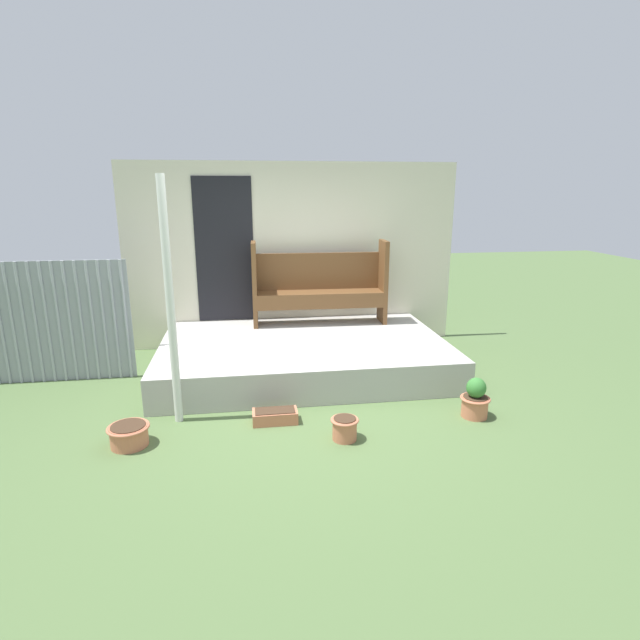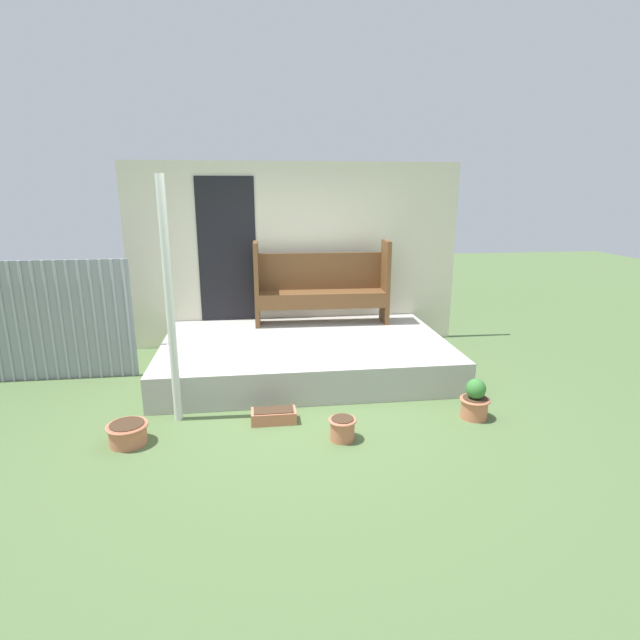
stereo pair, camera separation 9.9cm
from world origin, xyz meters
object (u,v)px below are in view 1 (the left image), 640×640
(flower_pot_left, at_px, (129,434))
(flower_pot_middle, at_px, (345,428))
(bench, at_px, (319,283))
(flower_pot_right, at_px, (475,400))
(planter_box_rect, at_px, (275,416))
(support_post, at_px, (170,305))

(flower_pot_left, xyz_separation_m, flower_pot_middle, (1.94, -0.17, 0.01))
(bench, relative_size, flower_pot_right, 4.50)
(planter_box_rect, bearing_deg, flower_pot_right, -4.82)
(bench, distance_m, flower_pot_middle, 2.82)
(bench, bearing_deg, flower_pot_middle, -91.68)
(bench, distance_m, flower_pot_left, 3.38)
(planter_box_rect, bearing_deg, support_post, 169.18)
(flower_pot_right, bearing_deg, flower_pot_middle, -168.93)
(flower_pot_left, bearing_deg, flower_pot_middle, -5.14)
(flower_pot_middle, bearing_deg, bench, 86.52)
(support_post, xyz_separation_m, flower_pot_right, (2.95, -0.35, -1.00))
(flower_pot_right, bearing_deg, bench, 117.04)
(bench, bearing_deg, support_post, -128.06)
(support_post, height_order, bench, support_post)
(flower_pot_left, bearing_deg, flower_pot_right, 1.69)
(flower_pot_middle, bearing_deg, flower_pot_right, 11.07)
(flower_pot_right, xyz_separation_m, planter_box_rect, (-2.01, 0.17, -0.12))
(support_post, bearing_deg, planter_box_rect, -10.82)
(support_post, distance_m, planter_box_rect, 1.48)
(support_post, xyz_separation_m, planter_box_rect, (0.94, -0.18, -1.12))
(flower_pot_middle, relative_size, flower_pot_right, 0.63)
(flower_pot_middle, xyz_separation_m, planter_box_rect, (-0.61, 0.44, -0.05))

